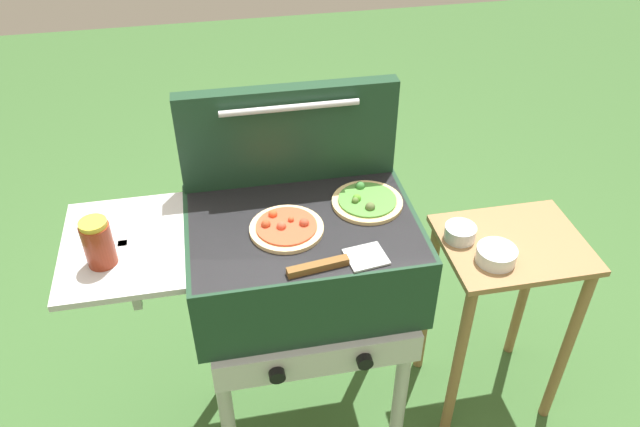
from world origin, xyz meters
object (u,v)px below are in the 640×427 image
(topping_bowl_far, at_px, (460,233))
(pizza_veggie, at_px, (367,201))
(grill, at_px, (298,262))
(pizza_pepperoni, at_px, (286,227))
(sauce_jar, at_px, (98,243))
(prep_table, at_px, (502,289))
(spatula, at_px, (338,262))
(topping_bowl_near, at_px, (496,255))

(topping_bowl_far, bearing_deg, pizza_veggie, -179.21)
(grill, xyz_separation_m, pizza_pepperoni, (-0.03, -0.03, 0.15))
(pizza_veggie, distance_m, sauce_jar, 0.73)
(grill, bearing_deg, prep_table, 0.37)
(spatula, bearing_deg, sauce_jar, 168.14)
(prep_table, bearing_deg, topping_bowl_far, 163.23)
(spatula, distance_m, prep_table, 0.74)
(pizza_veggie, xyz_separation_m, topping_bowl_far, (0.31, 0.00, -0.17))
(sauce_jar, xyz_separation_m, prep_table, (1.18, 0.07, -0.45))
(grill, bearing_deg, topping_bowl_near, -6.46)
(spatula, height_order, prep_table, spatula)
(pizza_pepperoni, bearing_deg, pizza_veggie, 16.97)
(topping_bowl_near, bearing_deg, grill, 173.54)
(topping_bowl_near, bearing_deg, pizza_pepperoni, 176.24)
(pizza_pepperoni, bearing_deg, sauce_jar, -175.33)
(grill, xyz_separation_m, pizza_veggie, (0.21, 0.05, 0.15))
(prep_table, bearing_deg, pizza_pepperoni, -177.60)
(grill, xyz_separation_m, topping_bowl_far, (0.51, 0.05, -0.02))
(sauce_jar, height_order, topping_bowl_near, sauce_jar)
(spatula, xyz_separation_m, topping_bowl_far, (0.44, 0.24, -0.17))
(spatula, xyz_separation_m, prep_table, (0.60, 0.19, -0.39))
(pizza_veggie, distance_m, topping_bowl_near, 0.42)
(pizza_pepperoni, xyz_separation_m, pizza_veggie, (0.24, 0.07, -0.00))
(pizza_pepperoni, bearing_deg, topping_bowl_near, -3.76)
(grill, relative_size, pizza_pepperoni, 4.78)
(grill, xyz_separation_m, prep_table, (0.67, 0.00, -0.24))
(grill, distance_m, prep_table, 0.71)
(spatula, height_order, topping_bowl_far, spatula)
(grill, relative_size, topping_bowl_far, 9.86)
(pizza_pepperoni, xyz_separation_m, topping_bowl_near, (0.61, -0.04, -0.17))
(sauce_jar, distance_m, topping_bowl_far, 1.05)
(pizza_veggie, height_order, prep_table, pizza_veggie)
(sauce_jar, bearing_deg, pizza_veggie, 8.93)
(pizza_pepperoni, xyz_separation_m, prep_table, (0.71, 0.03, -0.39))
(pizza_pepperoni, height_order, spatula, pizza_pepperoni)
(grill, height_order, spatula, spatula)
(pizza_pepperoni, bearing_deg, grill, 36.70)
(grill, height_order, topping_bowl_far, grill)
(pizza_veggie, xyz_separation_m, topping_bowl_near, (0.37, -0.11, -0.17))
(pizza_veggie, bearing_deg, pizza_pepperoni, -163.03)
(grill, relative_size, pizza_veggie, 4.75)
(pizza_pepperoni, distance_m, topping_bowl_near, 0.64)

